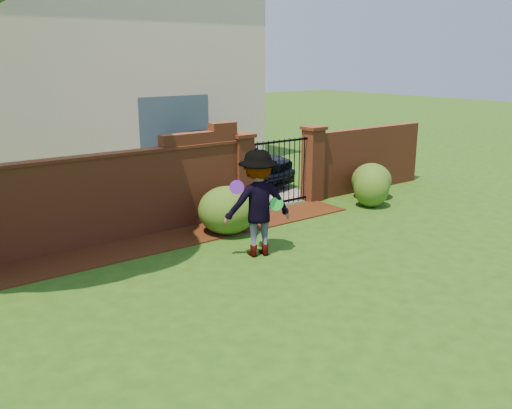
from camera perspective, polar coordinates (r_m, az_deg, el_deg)
ground at (r=8.35m, az=1.29°, el=-9.91°), size 80.00×80.00×0.01m
mulch_bed at (r=10.59m, az=-14.22°, el=-4.77°), size 11.10×1.08×0.03m
brick_wall at (r=10.60m, az=-21.22°, el=-0.16°), size 8.70×0.31×2.16m
brick_wall_return at (r=15.29m, az=11.42°, el=4.67°), size 4.00×0.25×1.70m
pillar_left at (r=12.48m, az=-1.50°, el=3.17°), size 0.50×0.50×1.88m
pillar_right at (r=13.85m, az=5.92°, el=4.28°), size 0.50×0.50×1.88m
iron_gate at (r=13.16m, az=2.39°, el=3.32°), size 1.78×0.03×1.60m
driveway at (r=16.54m, az=-6.51°, el=2.65°), size 3.20×8.00×0.01m
house at (r=18.81m, az=-20.04°, el=13.05°), size 12.40×6.40×6.30m
car at (r=15.80m, az=-2.87°, el=5.00°), size 2.70×4.83×1.55m
shrub_left at (r=11.26m, az=-2.99°, el=-0.59°), size 1.20×1.20×0.98m
shrub_middle at (r=13.57m, az=11.89°, el=1.70°), size 0.85×0.85×0.94m
shrub_right at (r=14.44m, az=11.90°, el=2.44°), size 1.02×1.02×0.91m
man at (r=9.85m, az=0.23°, el=0.06°), size 1.42×1.09×1.95m
frisbee_purple at (r=9.61m, az=-2.01°, el=1.80°), size 0.26×0.19×0.25m
frisbee_green at (r=9.85m, az=2.14°, el=0.08°), size 0.25×0.16×0.25m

